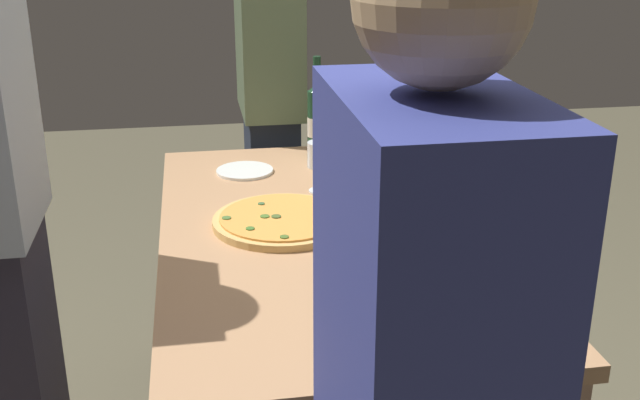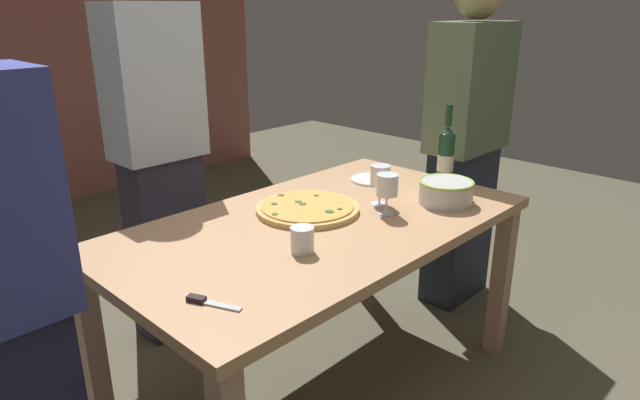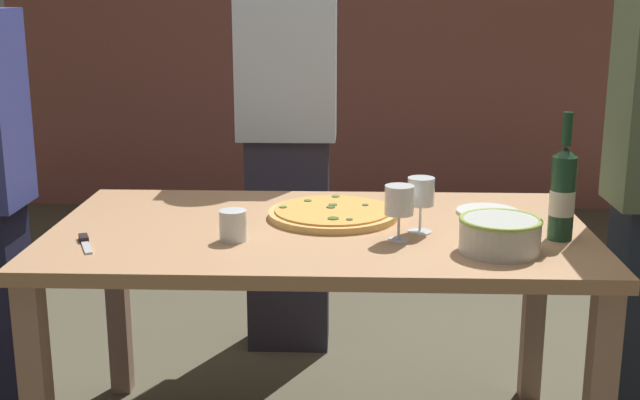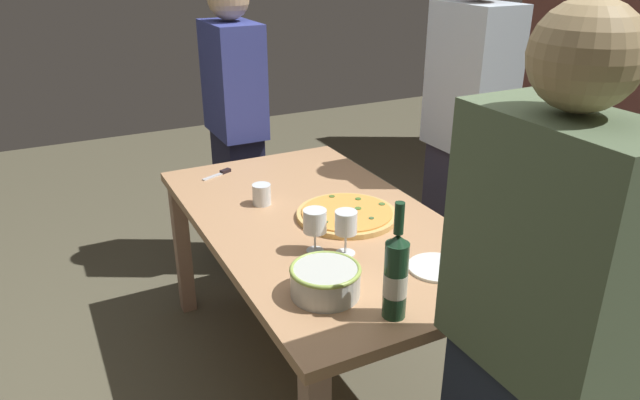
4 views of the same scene
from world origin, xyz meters
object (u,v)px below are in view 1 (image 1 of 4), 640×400
at_px(wine_bottle, 317,119).
at_px(pizza, 283,220).
at_px(dining_table, 320,257).
at_px(serving_bowl, 362,155).
at_px(side_plate, 245,171).
at_px(wine_glass_by_bottle, 351,164).
at_px(person_guest_right, 270,106).
at_px(cup_amber, 394,243).
at_px(wine_glass_near_pizza, 320,156).
at_px(pizza_knife, 465,335).

bearing_deg(wine_bottle, pizza, 162.29).
xyz_separation_m(dining_table, serving_bowl, (0.49, -0.23, 0.15)).
bearing_deg(side_plate, dining_table, -161.68).
bearing_deg(pizza, wine_glass_by_bottle, -51.15).
bearing_deg(wine_bottle, side_plate, 119.75).
distance_m(wine_bottle, side_plate, 0.35).
xyz_separation_m(dining_table, wine_bottle, (0.69, -0.11, 0.23)).
distance_m(serving_bowl, person_guest_right, 0.65).
bearing_deg(wine_glass_by_bottle, person_guest_right, 10.44).
xyz_separation_m(cup_amber, person_guest_right, (1.33, 0.17, 0.05)).
bearing_deg(wine_bottle, wine_glass_by_bottle, -176.27).
distance_m(dining_table, person_guest_right, 1.10).
distance_m(wine_glass_by_bottle, person_guest_right, 0.87).
xyz_separation_m(dining_table, cup_amber, (-0.24, -0.15, 0.14)).
relative_size(pizza, serving_bowl, 1.81).
bearing_deg(wine_glass_near_pizza, person_guest_right, 5.21).
relative_size(wine_bottle, person_guest_right, 0.22).
height_order(wine_glass_near_pizza, wine_glass_by_bottle, wine_glass_near_pizza).
relative_size(dining_table, side_plate, 8.17).
xyz_separation_m(serving_bowl, pizza_knife, (-1.14, 0.03, -0.05)).
relative_size(dining_table, wine_glass_near_pizza, 9.78).
xyz_separation_m(pizza, wine_bottle, (0.65, -0.21, 0.12)).
distance_m(dining_table, wine_glass_by_bottle, 0.33).
distance_m(dining_table, wine_bottle, 0.73).
bearing_deg(cup_amber, serving_bowl, -6.25).
height_order(dining_table, cup_amber, cup_amber).
height_order(wine_bottle, wine_glass_by_bottle, wine_bottle).
bearing_deg(cup_amber, pizza, 42.59).
distance_m(pizza, cup_amber, 0.38).
relative_size(serving_bowl, pizza_knife, 1.41).
height_order(side_plate, person_guest_right, person_guest_right).
height_order(pizza, pizza_knife, pizza).
bearing_deg(serving_bowl, wine_bottle, 33.38).
bearing_deg(side_plate, pizza, -171.66).
distance_m(dining_table, pizza_knife, 0.69).
distance_m(cup_amber, side_plate, 0.83).
bearing_deg(pizza_knife, wine_glass_near_pizza, 9.11).
height_order(wine_glass_near_pizza, pizza_knife, wine_glass_near_pizza).
bearing_deg(pizza, wine_bottle, -17.71).
distance_m(dining_table, serving_bowl, 0.56).
bearing_deg(wine_glass_by_bottle, dining_table, 149.27).
xyz_separation_m(wine_glass_near_pizza, person_guest_right, (0.79, 0.07, -0.03)).
height_order(wine_bottle, person_guest_right, person_guest_right).
height_order(serving_bowl, cup_amber, serving_bowl).
bearing_deg(dining_table, wine_glass_near_pizza, -9.43).
distance_m(dining_table, cup_amber, 0.32).
bearing_deg(cup_amber, dining_table, 32.25).
height_order(serving_bowl, person_guest_right, person_guest_right).
relative_size(wine_glass_by_bottle, person_guest_right, 0.10).
relative_size(wine_glass_by_bottle, pizza_knife, 1.01).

